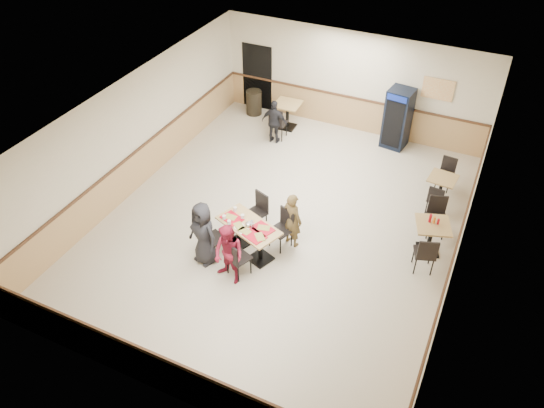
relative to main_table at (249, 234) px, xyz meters
The scene contains 20 objects.
ground 1.32m from the main_table, 78.52° to the left, with size 10.00×10.00×0.00m, color beige.
room_shell 4.25m from the main_table, 61.66° to the left, with size 10.00×10.00×10.00m.
main_table is the anchor object (origin of this frame).
main_chairs 0.06m from the main_table, 159.08° to the left, with size 1.80×2.04×0.98m.
diner_woman_left 1.03m from the main_table, 138.82° to the right, with size 0.75×0.49×1.54m, color black.
diner_woman_right 0.97m from the main_table, 88.54° to the right, with size 0.70×0.55×1.45m, color maroon.
diner_man_opposite 1.01m from the main_table, 41.18° to the left, with size 0.51×0.33×1.39m, color brown.
lone_diner 4.71m from the main_table, 108.09° to the left, with size 0.77×0.32×1.32m, color black.
tabletop_clutter 0.29m from the main_table, 107.08° to the right, with size 1.32×0.86×0.12m.
side_table_near 4.02m from the main_table, 25.35° to the left, with size 0.93×0.93×0.78m.
side_table_near_chair_south 3.80m from the main_table, 16.78° to the left, with size 0.46×0.46×0.99m, color black, non-canonical shape.
side_table_near_chair_north 4.33m from the main_table, 32.86° to the left, with size 0.46×0.46×0.99m, color black, non-canonical shape.
side_table_far 5.08m from the main_table, 46.78° to the left, with size 0.72×0.72×0.70m.
side_table_far_chair_south 4.69m from the main_table, 42.09° to the left, with size 0.41×0.41×0.89m, color black, non-canonical shape.
side_table_far_chair_north 5.50m from the main_table, 50.77° to the left, with size 0.41×0.41×0.89m, color black, non-canonical shape.
condiment_caddy 4.03m from the main_table, 26.18° to the left, with size 0.23×0.06×0.20m.
back_table 5.59m from the main_table, 105.15° to the left, with size 0.79×0.79×0.81m.
back_table_chair_lone 4.96m from the main_table, 107.12° to the left, with size 0.48×0.48×1.03m, color black, non-canonical shape.
pepsi_cooler 6.06m from the main_table, 73.07° to the left, with size 0.74×0.75×1.76m.
trash_bin 6.38m from the main_table, 115.79° to the left, with size 0.49×0.49×0.78m, color black.
Camera 1 is at (3.93, -8.87, 8.31)m, focal length 35.00 mm.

